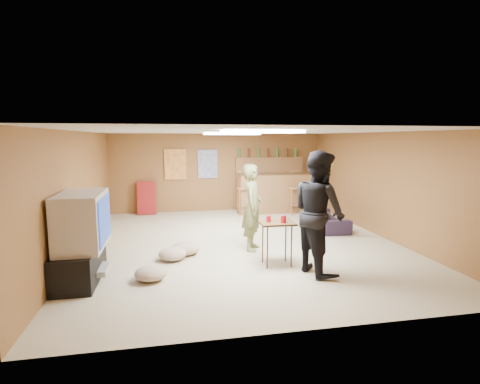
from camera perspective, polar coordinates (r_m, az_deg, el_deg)
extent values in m
plane|color=tan|center=(7.53, 0.29, -7.77)|extent=(7.00, 7.00, 0.00)
cube|color=silver|center=(7.24, 0.31, 9.22)|extent=(6.00, 7.00, 0.02)
cube|color=brown|center=(10.74, -3.38, 2.99)|extent=(6.00, 0.02, 2.20)
cube|color=brown|center=(3.99, 10.28, -6.01)|extent=(6.00, 0.02, 2.20)
cube|color=brown|center=(7.34, -23.34, -0.08)|extent=(0.02, 7.00, 2.20)
cube|color=brown|center=(8.42, 20.75, 1.04)|extent=(0.02, 7.00, 2.20)
cube|color=black|center=(6.03, -23.26, -10.07)|extent=(0.55, 1.30, 0.50)
cube|color=#B2B2B7|center=(6.02, -21.12, -10.99)|extent=(0.35, 0.50, 0.08)
cube|color=#B2B2B7|center=(5.85, -22.95, -4.01)|extent=(0.60, 1.10, 0.80)
cube|color=navy|center=(5.79, -19.94, -3.96)|extent=(0.02, 0.95, 0.65)
cube|color=brown|center=(10.58, 5.13, -0.11)|extent=(2.00, 0.60, 1.10)
cube|color=#382511|center=(10.27, 5.56, 2.73)|extent=(2.10, 0.12, 0.05)
cube|color=brown|center=(10.91, 4.54, 5.17)|extent=(2.00, 0.18, 0.05)
cube|color=brown|center=(10.95, 4.49, 3.61)|extent=(2.00, 0.14, 0.60)
cube|color=#BF3F26|center=(10.59, -9.83, 4.17)|extent=(0.60, 0.03, 0.85)
cube|color=#334C99|center=(10.64, -4.97, 4.28)|extent=(0.55, 0.03, 0.80)
cube|color=maroon|center=(10.54, -14.04, -0.90)|extent=(0.50, 0.26, 0.91)
cube|color=white|center=(5.78, 3.27, 9.17)|extent=(1.20, 0.60, 0.04)
cube|color=white|center=(8.42, -1.32, 8.87)|extent=(1.20, 0.60, 0.04)
imported|color=olive|center=(6.93, 1.92, -2.36)|extent=(0.57, 0.68, 1.61)
imported|color=black|center=(5.86, 11.90, -3.04)|extent=(0.89, 1.05, 1.89)
imported|color=black|center=(8.97, 13.05, -3.85)|extent=(0.76, 1.64, 0.46)
cube|color=#382511|center=(6.20, 5.63, -7.82)|extent=(0.56, 0.45, 0.73)
cylinder|color=red|center=(6.09, 4.37, -4.11)|extent=(0.08, 0.08, 0.10)
cylinder|color=red|center=(6.05, 6.65, -4.14)|extent=(0.11, 0.11, 0.12)
cylinder|color=#16329C|center=(6.22, 6.63, -3.87)|extent=(0.08, 0.08, 0.10)
ellipsoid|color=tan|center=(6.86, -8.31, -8.46)|extent=(0.59, 0.59, 0.23)
ellipsoid|color=tan|center=(6.60, -10.25, -9.25)|extent=(0.51, 0.51, 0.22)
ellipsoid|color=tan|center=(5.77, -13.43, -11.92)|extent=(0.59, 0.59, 0.21)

